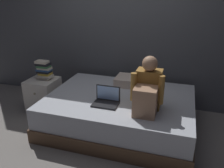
% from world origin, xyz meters
% --- Properties ---
extents(ground_plane, '(8.00, 8.00, 0.00)m').
position_xyz_m(ground_plane, '(0.00, 0.00, 0.00)').
color(ground_plane, gray).
extents(wall_back, '(5.60, 0.10, 2.70)m').
position_xyz_m(wall_back, '(0.00, 1.20, 1.35)').
color(wall_back, '#4C4F54').
rests_on(wall_back, ground_plane).
extents(bed, '(2.00, 1.50, 0.47)m').
position_xyz_m(bed, '(0.20, 0.30, 0.23)').
color(bed, brown).
rests_on(bed, ground_plane).
extents(nightstand, '(0.44, 0.46, 0.53)m').
position_xyz_m(nightstand, '(-1.10, 0.41, 0.26)').
color(nightstand, beige).
rests_on(nightstand, ground_plane).
extents(person_sitting, '(0.39, 0.44, 0.66)m').
position_xyz_m(person_sitting, '(0.61, 0.02, 0.72)').
color(person_sitting, olive).
rests_on(person_sitting, bed).
extents(laptop, '(0.32, 0.23, 0.22)m').
position_xyz_m(laptop, '(0.10, 0.03, 0.52)').
color(laptop, black).
rests_on(laptop, bed).
extents(pillow, '(0.56, 0.36, 0.13)m').
position_xyz_m(pillow, '(0.30, 0.75, 0.53)').
color(pillow, beige).
rests_on(pillow, bed).
extents(book_stack, '(0.24, 0.17, 0.30)m').
position_xyz_m(book_stack, '(-1.07, 0.45, 0.67)').
color(book_stack, beige).
rests_on(book_stack, nightstand).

